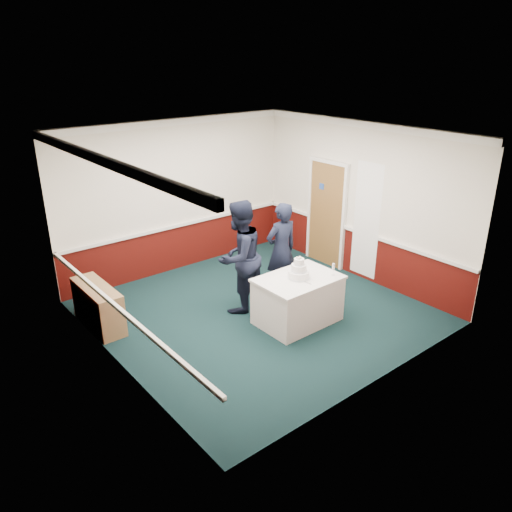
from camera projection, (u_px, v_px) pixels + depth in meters
ground at (258, 312)px, 8.55m from camera, size 5.00×5.00×0.00m
room_shell at (239, 192)px, 8.29m from camera, size 5.00×5.00×3.00m
sideboard at (98, 306)px, 8.00m from camera, size 0.41×1.20×0.70m
cake_table at (298, 299)px, 8.11m from camera, size 1.32×0.92×0.79m
wedding_cake at (299, 271)px, 7.92m from camera, size 0.35×0.35×0.36m
cake_knife at (306, 282)px, 7.80m from camera, size 0.03×0.22×0.00m
champagne_flute at (333, 267)px, 8.00m from camera, size 0.05×0.05×0.21m
person_man at (239, 257)px, 8.31m from camera, size 1.09×0.94×1.93m
person_woman at (281, 250)px, 8.85m from camera, size 0.67×0.47×1.74m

